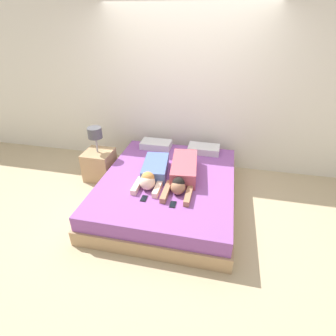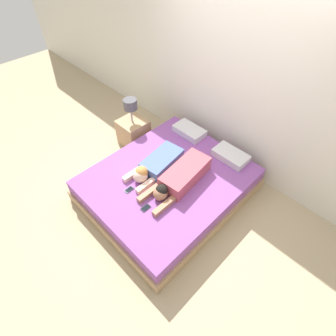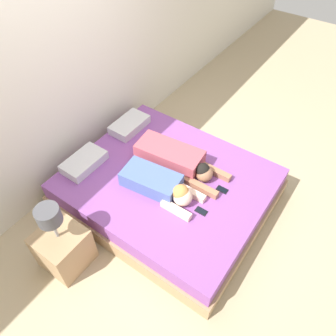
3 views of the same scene
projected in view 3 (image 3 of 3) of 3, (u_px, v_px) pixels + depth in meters
name	position (u px, v px, depth m)	size (l,w,h in m)	color
ground_plane	(168.00, 199.00, 3.89)	(12.00, 12.00, 0.00)	tan
wall_back	(72.00, 69.00, 3.42)	(12.00, 0.06, 2.60)	silver
bed	(168.00, 189.00, 3.75)	(1.83, 2.16, 0.40)	tan
pillow_head_left	(84.00, 162.00, 3.68)	(0.50, 0.29, 0.11)	silver
pillow_head_right	(129.00, 125.00, 4.12)	(0.50, 0.29, 0.11)	silver
person_left	(161.00, 185.00, 3.40)	(0.40, 0.91, 0.23)	#4C66A5
person_right	(177.00, 159.00, 3.64)	(0.41, 1.09, 0.21)	#B24C59
cell_phone_left	(201.00, 211.00, 3.28)	(0.07, 0.12, 0.01)	black
cell_phone_right	(222.00, 190.00, 3.47)	(0.07, 0.12, 0.01)	black
nightstand	(63.00, 246.00, 3.16)	(0.43, 0.43, 0.87)	tan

